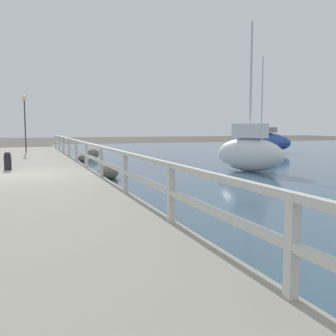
# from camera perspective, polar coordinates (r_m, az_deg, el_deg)

# --- Properties ---
(ground_plane) EXTENTS (120.00, 120.00, 0.00)m
(ground_plane) POSITION_cam_1_polar(r_m,az_deg,el_deg) (13.14, -20.51, -2.37)
(ground_plane) COLOR #4C473D
(dock_walkway) EXTENTS (4.70, 36.00, 0.34)m
(dock_walkway) POSITION_cam_1_polar(r_m,az_deg,el_deg) (13.12, -20.54, -1.64)
(dock_walkway) COLOR gray
(dock_walkway) RESTS_ON ground
(railing) EXTENTS (0.10, 32.50, 0.93)m
(railing) POSITION_cam_1_polar(r_m,az_deg,el_deg) (13.21, -10.87, 2.19)
(railing) COLOR beige
(railing) RESTS_ON dock_walkway
(boulder_mid_strip) EXTENTS (0.50, 0.45, 0.37)m
(boulder_mid_strip) POSITION_cam_1_polar(r_m,az_deg,el_deg) (21.17, -12.29, 1.40)
(boulder_mid_strip) COLOR slate
(boulder_mid_strip) RESTS_ON ground
(boulder_downstream) EXTENTS (0.70, 0.63, 0.53)m
(boulder_downstream) POSITION_cam_1_polar(r_m,az_deg,el_deg) (13.90, -8.62, -0.53)
(boulder_downstream) COLOR slate
(boulder_downstream) RESTS_ON ground
(boulder_upstream) EXTENTS (0.74, 0.67, 0.55)m
(boulder_upstream) POSITION_cam_1_polar(r_m,az_deg,el_deg) (23.42, -10.86, 2.07)
(boulder_upstream) COLOR slate
(boulder_upstream) RESTS_ON ground
(boulder_water_edge) EXTENTS (0.41, 0.37, 0.31)m
(boulder_water_edge) POSITION_cam_1_polar(r_m,az_deg,el_deg) (14.10, -8.10, -0.88)
(boulder_water_edge) COLOR #666056
(boulder_water_edge) RESTS_ON ground
(mooring_bollard) EXTENTS (0.25, 0.25, 0.64)m
(mooring_bollard) POSITION_cam_1_polar(r_m,az_deg,el_deg) (14.64, -22.25, 0.96)
(mooring_bollard) COLOR black
(mooring_bollard) RESTS_ON dock_walkway
(dock_lamp) EXTENTS (0.28, 0.28, 3.32)m
(dock_lamp) POSITION_cam_1_polar(r_m,az_deg,el_deg) (24.81, -20.10, 7.98)
(dock_lamp) COLOR #2D2D33
(dock_lamp) RESTS_ON dock_walkway
(sailboat_blue) EXTENTS (2.91, 5.01, 6.85)m
(sailboat_blue) POSITION_cam_1_polar(r_m,az_deg,el_deg) (29.54, 13.35, 3.82)
(sailboat_blue) COLOR #2D4C9E
(sailboat_blue) RESTS_ON water_surface
(sailboat_white) EXTENTS (2.18, 3.31, 5.98)m
(sailboat_white) POSITION_cam_1_polar(r_m,az_deg,el_deg) (16.49, 11.74, 2.37)
(sailboat_white) COLOR white
(sailboat_white) RESTS_ON water_surface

